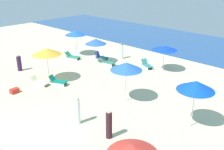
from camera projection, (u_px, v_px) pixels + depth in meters
The scene contains 19 objects.
ocean at pixel (219, 50), 28.98m from camera, with size 60.00×11.31×0.12m, color #254D87.
umbrella_0 at pixel (96, 41), 24.20m from camera, with size 1.99×1.99×2.35m.
lounge_chair_0_0 at pixel (107, 62), 24.32m from camera, with size 1.51×0.84×0.74m.
lounge_chair_0_1 at pixel (101, 57), 25.68m from camera, with size 1.39×0.91×0.78m.
umbrella_1 at pixel (46, 51), 19.97m from camera, with size 2.24×2.24×2.70m.
lounge_chair_1_0 at pixel (58, 81), 20.06m from camera, with size 1.49×1.11×0.72m.
lounge_chair_1_1 at pixel (39, 82), 20.05m from camera, with size 1.53×0.99×0.63m.
umbrella_2 at pixel (76, 33), 26.42m from camera, with size 2.16×2.16×2.57m.
lounge_chair_2_0 at pixel (72, 57), 26.01m from camera, with size 1.62×1.12×0.67m.
umbrella_3 at pixel (196, 86), 13.89m from camera, with size 2.04×2.04×2.75m.
umbrella_4 at pixel (126, 66), 16.74m from camera, with size 2.08×2.08×2.73m.
umbrella_6 at pixel (164, 48), 22.19m from camera, with size 2.15×2.15×2.25m.
lounge_chair_6_0 at pixel (147, 65), 23.61m from camera, with size 1.43×1.02×0.70m.
umbrella_7 at pixel (133, 150), 8.98m from camera, with size 1.88×1.88×2.63m.
beachgoer_0 at pixel (121, 51), 25.91m from camera, with size 0.39×0.39×1.60m.
beachgoer_1 at pixel (19, 63), 22.79m from camera, with size 0.55×0.55×1.49m.
beachgoer_2 at pixel (109, 125), 13.49m from camera, with size 0.40×0.40×1.63m.
beachgoer_3 at pixel (78, 111), 14.75m from camera, with size 0.32×0.32×1.68m.
cooler_box_0 at pixel (14, 91), 18.73m from camera, with size 0.59×0.39×0.34m, color red.
Camera 1 is at (10.92, -4.02, 8.13)m, focal length 42.02 mm.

